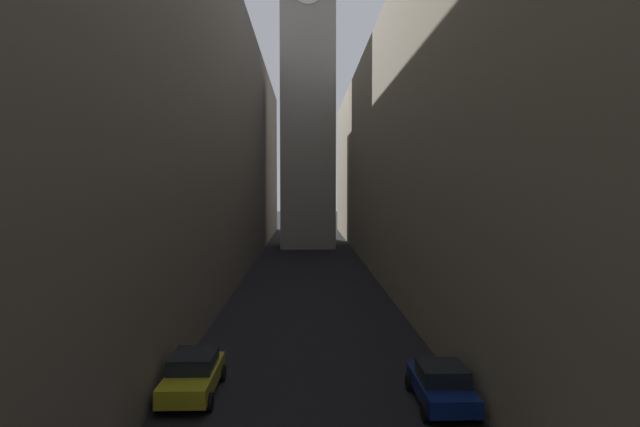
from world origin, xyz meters
name	(u,v)px	position (x,y,z in m)	size (l,w,h in m)	color
ground_plane	(310,283)	(0.00, 48.00, 0.00)	(264.00, 264.00, 0.00)	black
building_block_left	(149,137)	(-12.97, 50.00, 11.70)	(14.95, 108.00, 23.39)	#60594F
building_block_right	(439,151)	(10.67, 50.00, 10.55)	(10.34, 108.00, 21.09)	gray
clock_tower	(308,1)	(0.00, 74.75, 31.00)	(7.46, 7.46, 59.34)	gray
parked_car_left_far	(193,374)	(-4.40, 24.97, 0.77)	(1.91, 4.27, 1.50)	#A59919
parked_car_right_far	(441,384)	(4.40, 23.83, 0.73)	(1.91, 4.00, 1.44)	navy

